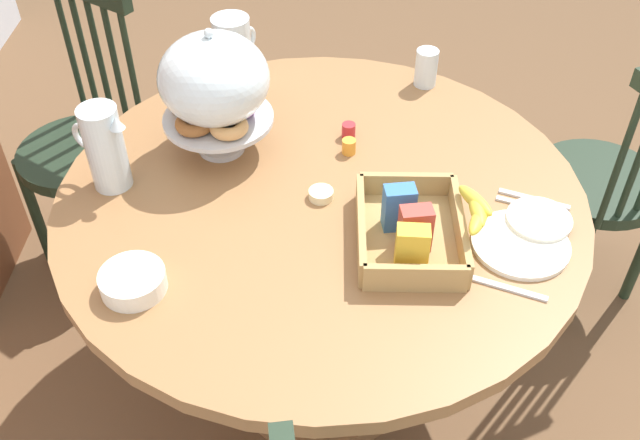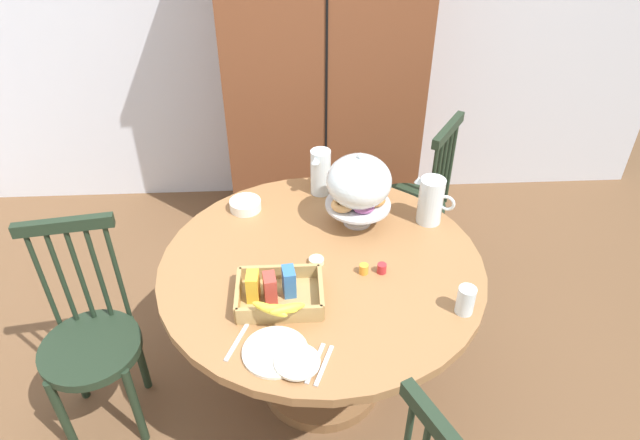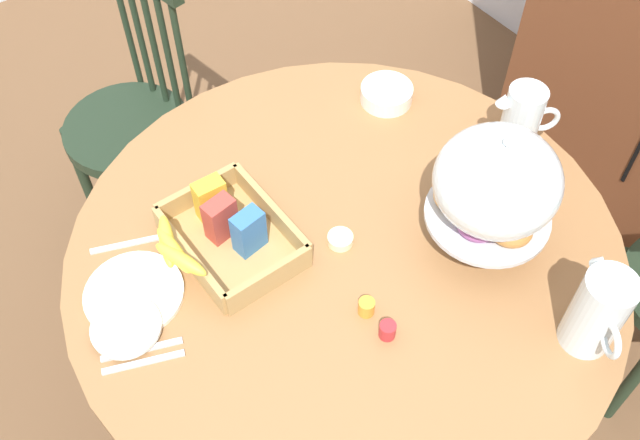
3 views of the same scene
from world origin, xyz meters
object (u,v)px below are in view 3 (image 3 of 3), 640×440
object	(u,v)px
cereal_basket	(224,233)
china_plate_small	(126,327)
orange_juice_pitcher	(519,128)
china_plate_large	(134,293)
pastry_stand_with_dome	(496,186)
windsor_chair_by_cabinet	(134,125)
butter_dish	(340,239)
dining_table	(344,292)
cereal_bowl	(387,94)
milk_pitcher	(596,315)

from	to	relation	value
cereal_basket	china_plate_small	distance (m)	0.30
orange_juice_pitcher	china_plate_large	distance (m)	0.99
orange_juice_pitcher	pastry_stand_with_dome	bearing A→B (deg)	-59.77
windsor_chair_by_cabinet	butter_dish	world-z (taller)	windsor_chair_by_cabinet
china_plate_small	butter_dish	size ratio (longest dim) A/B	2.50
cereal_basket	china_plate_large	world-z (taller)	cereal_basket
china_plate_large	dining_table	bearing A→B (deg)	68.44
windsor_chair_by_cabinet	china_plate_large	world-z (taller)	windsor_chair_by_cabinet
cereal_basket	china_plate_large	bearing A→B (deg)	-91.26
china_plate_large	china_plate_small	size ratio (longest dim) A/B	1.47
pastry_stand_with_dome	butter_dish	xyz separation A→B (m)	(-0.19, -0.26, -0.19)
dining_table	cereal_bowl	xyz separation A→B (m)	(-0.32, 0.39, 0.22)
cereal_basket	butter_dish	world-z (taller)	cereal_basket
pastry_stand_with_dome	orange_juice_pitcher	bearing A→B (deg)	120.23
milk_pitcher	china_plate_large	bearing A→B (deg)	-133.01
windsor_chair_by_cabinet	orange_juice_pitcher	distance (m)	1.21
cereal_basket	butter_dish	bearing A→B (deg)	54.74
cereal_bowl	orange_juice_pitcher	bearing A→B (deg)	19.59
pastry_stand_with_dome	china_plate_small	bearing A→B (deg)	-109.78
cereal_bowl	butter_dish	distance (m)	0.49
dining_table	china_plate_small	bearing A→B (deg)	-101.88
orange_juice_pitcher	butter_dish	world-z (taller)	orange_juice_pitcher
milk_pitcher	butter_dish	xyz separation A→B (m)	(-0.50, -0.26, -0.08)
orange_juice_pitcher	china_plate_small	xyz separation A→B (m)	(-0.13, -1.02, -0.08)
butter_dish	pastry_stand_with_dome	bearing A→B (deg)	54.15
milk_pitcher	butter_dish	size ratio (longest dim) A/B	3.50
orange_juice_pitcher	butter_dish	distance (m)	0.52
windsor_chair_by_cabinet	pastry_stand_with_dome	bearing A→B (deg)	18.83
windsor_chair_by_cabinet	pastry_stand_with_dome	size ratio (longest dim) A/B	2.83
windsor_chair_by_cabinet	cereal_bowl	xyz separation A→B (m)	(0.62, 0.50, 0.31)
orange_juice_pitcher	dining_table	bearing A→B (deg)	-92.72
dining_table	china_plate_small	world-z (taller)	china_plate_small
pastry_stand_with_dome	milk_pitcher	world-z (taller)	pastry_stand_with_dome
windsor_chair_by_cabinet	dining_table	bearing A→B (deg)	7.04
china_plate_small	dining_table	bearing A→B (deg)	78.12
china_plate_small	cereal_bowl	world-z (taller)	cereal_bowl
dining_table	pastry_stand_with_dome	size ratio (longest dim) A/B	3.75
orange_juice_pitcher	china_plate_small	bearing A→B (deg)	-97.32
butter_dish	china_plate_large	bearing A→B (deg)	-109.31
cereal_basket	china_plate_large	xyz separation A→B (m)	(-0.01, -0.23, -0.04)
windsor_chair_by_cabinet	china_plate_small	size ratio (longest dim) A/B	6.50
china_plate_large	orange_juice_pitcher	bearing A→B (deg)	78.12
orange_juice_pitcher	butter_dish	bearing A→B (deg)	-94.99
cereal_bowl	cereal_basket	bearing A→B (deg)	-76.25
pastry_stand_with_dome	milk_pitcher	bearing A→B (deg)	-0.93
orange_juice_pitcher	cereal_basket	distance (m)	0.76
dining_table	milk_pitcher	size ratio (longest dim) A/B	6.13
milk_pitcher	china_plate_small	bearing A→B (deg)	-127.68
dining_table	windsor_chair_by_cabinet	distance (m)	0.95
china_plate_large	butter_dish	world-z (taller)	butter_dish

